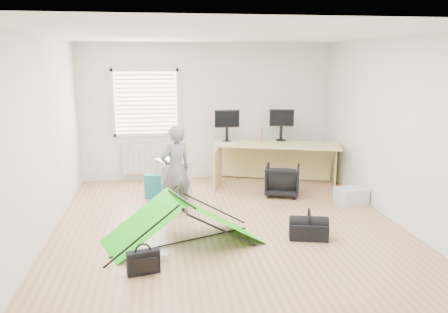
{
  "coord_description": "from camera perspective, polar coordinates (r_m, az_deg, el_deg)",
  "views": [
    {
      "loc": [
        -0.94,
        -5.95,
        2.39
      ],
      "look_at": [
        0.0,
        0.4,
        0.95
      ],
      "focal_mm": 35.0,
      "sensor_mm": 36.0,
      "label": 1
    }
  ],
  "objects": [
    {
      "name": "thermos",
      "position": [
        8.64,
        4.8,
        2.88
      ],
      "size": [
        0.08,
        0.08,
        0.26
      ],
      "primitive_type": "cylinder",
      "rotation": [
        0.0,
        0.0,
        -0.05
      ],
      "color": "#AA5F71",
      "rests_on": "desk"
    },
    {
      "name": "ground",
      "position": [
        6.48,
        0.52,
        -9.0
      ],
      "size": [
        5.5,
        5.5,
        0.0
      ],
      "primitive_type": "plane",
      "color": "tan",
      "rests_on": "ground"
    },
    {
      "name": "monitor_left",
      "position": [
        8.48,
        0.37,
        3.43
      ],
      "size": [
        0.48,
        0.11,
        0.46
      ],
      "primitive_type": "cube",
      "rotation": [
        0.0,
        0.0,
        -0.02
      ],
      "color": "black",
      "rests_on": "desk"
    },
    {
      "name": "person",
      "position": [
        6.77,
        -6.32,
        -1.84
      ],
      "size": [
        0.61,
        0.54,
        1.41
      ],
      "primitive_type": "imported",
      "rotation": [
        0.0,
        0.0,
        3.64
      ],
      "color": "slate",
      "rests_on": "ground"
    },
    {
      "name": "desk",
      "position": [
        8.49,
        6.95,
        -1.0
      ],
      "size": [
        2.47,
        1.44,
        0.8
      ],
      "primitive_type": "cube",
      "rotation": [
        0.0,
        0.0,
        -0.31
      ],
      "color": "#CFBE74",
      "rests_on": "ground"
    },
    {
      "name": "back_wall",
      "position": [
        8.81,
        -2.25,
        5.86
      ],
      "size": [
        5.0,
        0.02,
        2.7
      ],
      "primitive_type": "cube",
      "color": "silver",
      "rests_on": "ground"
    },
    {
      "name": "kite",
      "position": [
        5.82,
        -5.53,
        -8.38
      ],
      "size": [
        2.15,
        1.51,
        0.61
      ],
      "primitive_type": null,
      "rotation": [
        0.0,
        0.0,
        0.36
      ],
      "color": "#1ACB13",
      "rests_on": "ground"
    },
    {
      "name": "window",
      "position": [
        8.7,
        -10.17,
        6.92
      ],
      "size": [
        1.2,
        0.06,
        1.2
      ],
      "primitive_type": "cube",
      "color": "silver",
      "rests_on": "back_wall"
    },
    {
      "name": "duffel_bag",
      "position": [
        6.11,
        10.98,
        -9.49
      ],
      "size": [
        0.56,
        0.38,
        0.23
      ],
      "primitive_type": "cube",
      "rotation": [
        0.0,
        0.0,
        -0.24
      ],
      "color": "black",
      "rests_on": "ground"
    },
    {
      "name": "radiator",
      "position": [
        8.84,
        -9.9,
        -0.22
      ],
      "size": [
        1.0,
        0.12,
        0.6
      ],
      "primitive_type": "cube",
      "color": "silver",
      "rests_on": "back_wall"
    },
    {
      "name": "laptop_bag",
      "position": [
        5.16,
        -10.49,
        -13.44
      ],
      "size": [
        0.38,
        0.19,
        0.28
      ],
      "primitive_type": "cube",
      "rotation": [
        0.0,
        0.0,
        0.23
      ],
      "color": "black",
      "rests_on": "ground"
    },
    {
      "name": "storage_crate",
      "position": [
        7.67,
        16.29,
        -4.97
      ],
      "size": [
        0.54,
        0.41,
        0.27
      ],
      "primitive_type": "cube",
      "rotation": [
        0.0,
        0.0,
        0.16
      ],
      "color": "silver",
      "rests_on": "ground"
    },
    {
      "name": "filing_cabinet",
      "position": [
        7.67,
        -6.66,
        -2.95
      ],
      "size": [
        0.62,
        0.7,
        0.68
      ],
      "primitive_type": "cube",
      "rotation": [
        0.0,
        0.0,
        0.39
      ],
      "color": "#AEB1B4",
      "rests_on": "ground"
    },
    {
      "name": "office_chair",
      "position": [
        7.86,
        7.64,
        -3.08
      ],
      "size": [
        0.75,
        0.76,
        0.55
      ],
      "primitive_type": "imported",
      "rotation": [
        0.0,
        0.0,
        2.82
      ],
      "color": "black",
      "rests_on": "ground"
    },
    {
      "name": "white_box",
      "position": [
        5.46,
        -7.78,
        -12.9
      ],
      "size": [
        0.11,
        0.11,
        0.09
      ],
      "primitive_type": "cube",
      "rotation": [
        0.0,
        0.0,
        -0.3
      ],
      "color": "silver",
      "rests_on": "ground"
    },
    {
      "name": "monitor_right",
      "position": [
        8.71,
        7.46,
        3.56
      ],
      "size": [
        0.49,
        0.21,
        0.46
      ],
      "primitive_type": "cube",
      "rotation": [
        0.0,
        0.0,
        -0.24
      ],
      "color": "black",
      "rests_on": "desk"
    },
    {
      "name": "keyboard",
      "position": [
        8.42,
        0.33,
        1.85
      ],
      "size": [
        0.46,
        0.26,
        0.02
      ],
      "primitive_type": "cube",
      "rotation": [
        0.0,
        0.0,
        -0.28
      ],
      "color": "beige",
      "rests_on": "desk"
    },
    {
      "name": "tote_bag",
      "position": [
        7.75,
        -8.98,
        -3.85
      ],
      "size": [
        0.38,
        0.22,
        0.42
      ],
      "primitive_type": "cube",
      "rotation": [
        0.0,
        0.0,
        -0.19
      ],
      "color": "teal",
      "rests_on": "ground"
    }
  ]
}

